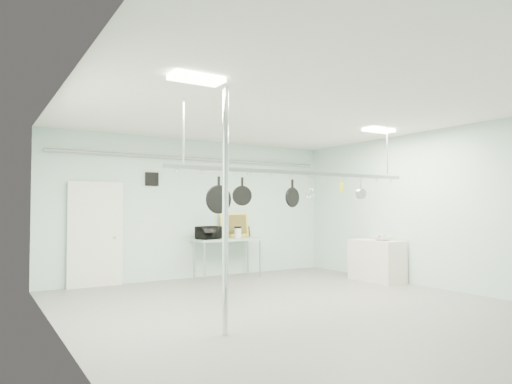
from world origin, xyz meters
TOP-DOWN VIEW (x-y plane):
  - floor at (0.00, 0.00)m, footprint 8.00×8.00m
  - ceiling at (0.00, 0.00)m, footprint 7.00×8.00m
  - back_wall at (0.00, 3.99)m, footprint 7.00×0.02m
  - right_wall at (3.49, 0.00)m, footprint 0.02×8.00m
  - door at (-2.30, 3.94)m, footprint 1.10×0.10m
  - wall_vent at (-1.10, 3.97)m, footprint 0.30×0.04m
  - conduit_pipe at (0.00, 3.90)m, footprint 6.60×0.07m
  - chrome_pole at (-1.70, -0.60)m, footprint 0.08×0.08m
  - prep_table at (0.60, 3.60)m, footprint 1.60×0.70m
  - side_cabinet at (3.15, 1.40)m, footprint 0.60×1.20m
  - pot_rack at (0.20, 0.30)m, footprint 4.80×0.06m
  - light_panel_left at (-2.20, -0.80)m, footprint 0.65×0.30m
  - light_panel_right at (2.40, 0.60)m, footprint 0.65×0.30m
  - microwave at (0.11, 3.60)m, footprint 0.61×0.51m
  - coffee_canister at (0.89, 3.62)m, footprint 0.19×0.19m
  - painting_large at (0.95, 3.90)m, footprint 0.79×0.19m
  - painting_small at (1.23, 3.90)m, footprint 0.30×0.10m
  - fruit_bowl at (3.13, 1.21)m, footprint 0.39×0.39m
  - skillet_left at (-1.33, 0.30)m, footprint 0.43×0.07m
  - skillet_mid at (-0.93, 0.30)m, footprint 0.31×0.15m
  - skillet_right at (0.03, 0.30)m, footprint 0.34×0.14m
  - whisk at (0.40, 0.30)m, footprint 0.23×0.23m
  - grater at (1.13, 0.30)m, footprint 0.09×0.04m
  - saucepan at (1.59, 0.30)m, footprint 0.21×0.16m
  - fruit_cluster at (3.13, 1.21)m, footprint 0.24×0.24m

SIDE VIEW (x-z plane):
  - floor at x=0.00m, z-range 0.00..0.00m
  - side_cabinet at x=3.15m, z-range 0.00..0.90m
  - prep_table at x=0.60m, z-range 0.38..1.28m
  - fruit_bowl at x=3.13m, z-range 0.90..0.99m
  - fruit_cluster at x=3.13m, z-range 0.94..1.03m
  - coffee_canister at x=0.89m, z-range 0.91..1.13m
  - painting_small at x=1.23m, z-range 0.90..1.16m
  - door at x=-2.30m, z-range -0.05..2.15m
  - microwave at x=0.11m, z-range 0.91..1.20m
  - painting_large at x=0.95m, z-range 0.90..1.49m
  - back_wall at x=0.00m, z-range 0.00..3.20m
  - right_wall at x=3.49m, z-range 0.00..3.20m
  - chrome_pole at x=-1.70m, z-range 0.00..3.20m
  - skillet_left at x=-1.33m, z-range 1.52..2.09m
  - skillet_right at x=0.03m, z-range 1.62..2.09m
  - skillet_mid at x=-0.93m, z-range 1.66..2.09m
  - saucepan at x=1.59m, z-range 1.77..2.09m
  - whisk at x=0.40m, z-range 1.79..2.09m
  - grater at x=1.13m, z-range 1.88..2.09m
  - pot_rack at x=0.20m, z-range 1.73..2.73m
  - wall_vent at x=-1.10m, z-range 2.10..2.40m
  - conduit_pipe at x=0.00m, z-range 2.71..2.79m
  - light_panel_left at x=-2.20m, z-range 3.14..3.19m
  - light_panel_right at x=2.40m, z-range 3.14..3.19m
  - ceiling at x=0.00m, z-range 3.18..3.20m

